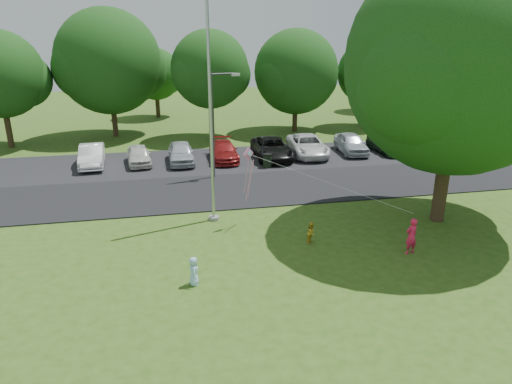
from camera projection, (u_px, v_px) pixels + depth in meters
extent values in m
plane|color=#305316|center=(319.00, 261.00, 17.68)|extent=(120.00, 120.00, 0.00)
cube|color=black|center=(267.00, 188.00, 25.99)|extent=(60.00, 6.00, 0.06)
cube|color=black|center=(246.00, 159.00, 32.01)|extent=(42.00, 7.00, 0.06)
cylinder|color=#B7BABF|center=(211.00, 114.00, 19.99)|extent=(0.14, 0.14, 10.00)
cylinder|color=gray|center=(214.00, 218.00, 21.61)|extent=(0.50, 0.50, 0.16)
cylinder|color=#3F3F44|center=(213.00, 127.00, 26.84)|extent=(0.13, 0.13, 6.33)
cylinder|color=#3F3F44|center=(223.00, 74.00, 26.10)|extent=(1.47, 0.32, 0.09)
cube|color=silver|center=(236.00, 75.00, 26.37)|extent=(0.51, 0.31, 0.15)
cylinder|color=black|center=(267.00, 161.00, 29.73)|extent=(0.57, 0.57, 0.91)
cylinder|color=black|center=(268.00, 154.00, 29.58)|extent=(0.61, 0.61, 0.05)
cylinder|color=#332316|center=(442.00, 181.00, 20.97)|extent=(0.62, 0.62, 3.84)
sphere|color=#11390F|center=(459.00, 62.00, 19.22)|extent=(9.62, 9.62, 9.62)
sphere|color=#11390F|center=(486.00, 77.00, 20.76)|extent=(6.26, 6.26, 6.26)
sphere|color=#11390F|center=(432.00, 77.00, 17.90)|extent=(5.77, 5.77, 5.77)
sphere|color=#11390F|center=(420.00, 84.00, 18.12)|extent=(5.00, 5.00, 5.00)
cylinder|color=#332316|center=(8.00, 126.00, 34.85)|extent=(0.44, 0.44, 3.27)
sphere|color=#11390F|center=(23.00, 80.00, 34.60)|extent=(4.18, 4.18, 4.18)
cylinder|color=#332316|center=(114.00, 118.00, 38.67)|extent=(0.44, 0.44, 3.19)
sphere|color=#11390F|center=(109.00, 62.00, 37.17)|extent=(8.50, 8.50, 8.50)
sphere|color=#11390F|center=(134.00, 69.00, 38.53)|extent=(5.53, 5.53, 5.53)
sphere|color=#11390F|center=(85.00, 68.00, 36.00)|extent=(5.10, 5.10, 5.10)
cylinder|color=#332316|center=(211.00, 118.00, 38.00)|extent=(0.44, 0.44, 3.43)
sphere|color=#11390F|center=(210.00, 69.00, 36.71)|extent=(6.27, 6.27, 6.27)
sphere|color=#11390F|center=(226.00, 74.00, 37.71)|extent=(4.07, 4.07, 4.07)
sphere|color=#11390F|center=(195.00, 74.00, 35.85)|extent=(3.76, 3.76, 3.76)
cylinder|color=#332316|center=(295.00, 116.00, 40.74)|extent=(0.44, 0.44, 2.66)
sphere|color=#11390F|center=(296.00, 72.00, 39.46)|extent=(7.27, 7.27, 7.27)
sphere|color=#11390F|center=(311.00, 77.00, 40.63)|extent=(4.72, 4.72, 4.72)
sphere|color=#11390F|center=(282.00, 77.00, 38.47)|extent=(4.36, 4.36, 4.36)
cylinder|color=#332316|center=(366.00, 111.00, 42.70)|extent=(0.44, 0.44, 3.02)
sphere|color=#11390F|center=(369.00, 72.00, 41.54)|extent=(5.67, 5.67, 5.67)
sphere|color=#11390F|center=(378.00, 76.00, 42.45)|extent=(3.68, 3.68, 3.68)
sphere|color=#11390F|center=(360.00, 76.00, 40.77)|extent=(3.40, 3.40, 3.40)
cylinder|color=#332316|center=(467.00, 110.00, 41.86)|extent=(0.44, 0.44, 3.42)
sphere|color=#11390F|center=(476.00, 56.00, 40.28)|extent=(8.77, 8.77, 8.77)
sphere|color=#11390F|center=(487.00, 62.00, 41.69)|extent=(5.70, 5.70, 5.70)
sphere|color=#11390F|center=(465.00, 62.00, 39.08)|extent=(5.26, 5.26, 5.26)
cylinder|color=#332316|center=(158.00, 105.00, 47.56)|extent=(0.44, 0.44, 2.60)
sphere|color=#11390F|center=(155.00, 74.00, 46.53)|extent=(5.20, 5.20, 5.20)
sphere|color=#11390F|center=(167.00, 77.00, 47.36)|extent=(3.38, 3.38, 3.38)
sphere|color=#11390F|center=(145.00, 77.00, 45.82)|extent=(3.12, 3.12, 3.12)
cylinder|color=#332316|center=(373.00, 99.00, 51.65)|extent=(0.44, 0.44, 2.60)
sphere|color=#11390F|center=(376.00, 71.00, 50.63)|extent=(5.20, 5.20, 5.20)
sphere|color=#11390F|center=(383.00, 74.00, 51.46)|extent=(3.38, 3.38, 3.38)
sphere|color=#11390F|center=(369.00, 74.00, 49.91)|extent=(3.12, 3.12, 3.12)
imported|color=silver|center=(92.00, 156.00, 29.93)|extent=(1.78, 4.36, 1.41)
imported|color=silver|center=(139.00, 155.00, 30.36)|extent=(1.86, 3.83, 1.26)
imported|color=#B2B7BF|center=(181.00, 153.00, 30.67)|extent=(1.70, 4.15, 1.41)
imported|color=maroon|center=(224.00, 151.00, 31.40)|extent=(1.89, 4.43, 1.27)
imported|color=black|center=(272.00, 148.00, 31.87)|extent=(2.46, 5.14, 1.41)
imported|color=silver|center=(307.00, 145.00, 32.65)|extent=(2.80, 5.33, 1.43)
imported|color=#B2B7BF|center=(351.00, 143.00, 33.23)|extent=(2.04, 4.36, 1.44)
imported|color=black|center=(387.00, 144.00, 33.51)|extent=(1.81, 4.31, 1.24)
imported|color=#EC1F4D|center=(411.00, 236.00, 18.09)|extent=(0.62, 0.49, 1.51)
imported|color=gold|center=(312.00, 233.00, 19.09)|extent=(0.57, 0.56, 0.92)
imported|color=#9CD2F0|center=(194.00, 271.00, 15.87)|extent=(0.34, 0.52, 1.06)
cube|color=pink|center=(248.00, 154.00, 20.04)|extent=(0.52, 0.36, 0.59)
cube|color=#8CC6E5|center=(250.00, 153.00, 20.01)|extent=(0.25, 0.18, 0.28)
cylinder|color=white|center=(326.00, 182.00, 18.90)|extent=(5.78, 4.23, 1.66)
cylinder|color=pink|center=(246.00, 177.00, 20.36)|extent=(0.20, 0.25, 1.58)
cylinder|color=pink|center=(251.00, 179.00, 20.49)|extent=(0.22, 0.41, 1.80)
cylinder|color=pink|center=(249.00, 182.00, 20.39)|extent=(0.24, 0.60, 2.01)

